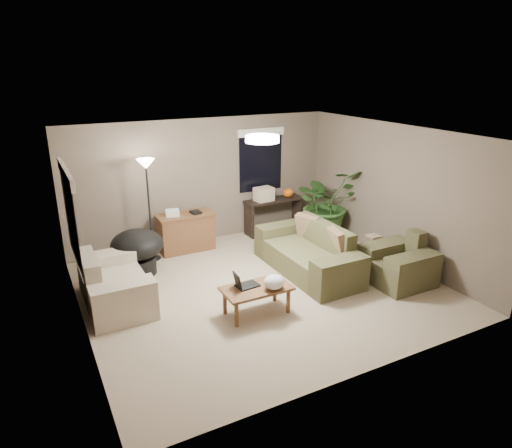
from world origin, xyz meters
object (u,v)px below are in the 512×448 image
desk (186,232)px  houseplant (326,211)px  main_sofa (309,255)px  console_table (274,213)px  floor_lamp (147,176)px  coffee_table (257,291)px  loveseat (113,286)px  papasan_chair (138,249)px  cat_scratching_post (372,250)px  armchair (399,265)px

desk → houseplant: houseplant is taller
main_sofa → console_table: (0.43, 2.02, 0.14)m
floor_lamp → houseplant: 3.74m
console_table → houseplant: 1.13m
coffee_table → houseplant: houseplant is taller
floor_lamp → loveseat: bearing=-125.3°
loveseat → papasan_chair: 1.09m
console_table → cat_scratching_post: 2.36m
main_sofa → console_table: size_ratio=1.69×
papasan_chair → armchair: bearing=-31.6°
console_table → coffee_table: bearing=-123.7°
houseplant → cat_scratching_post: size_ratio=2.99×
main_sofa → houseplant: houseplant is taller
papasan_chair → cat_scratching_post: papasan_chair is taller
cat_scratching_post → coffee_table: bearing=-165.9°
main_sofa → armchair: bearing=-43.8°
coffee_table → cat_scratching_post: cat_scratching_post is taller
console_table → papasan_chair: bearing=-166.7°
console_table → armchair: bearing=-77.9°
armchair → coffee_table: armchair is taller
papasan_chair → houseplant: bearing=-0.4°
armchair → coffee_table: size_ratio=1.00×
loveseat → floor_lamp: floor_lamp is taller
main_sofa → loveseat: bearing=173.2°
papasan_chair → desk: bearing=29.9°
coffee_table → console_table: console_table is taller
main_sofa → armchair: (1.09, -1.05, 0.00)m
desk → papasan_chair: bearing=-150.1°
floor_lamp → papasan_chair: bearing=-127.3°
desk → cat_scratching_post: 3.58m
desk → console_table: size_ratio=0.85×
console_table → cat_scratching_post: size_ratio=2.60×
loveseat → desk: loveseat is taller
armchair → desk: size_ratio=0.91×
loveseat → floor_lamp: size_ratio=0.84×
floor_lamp → houseplant: floor_lamp is taller
console_table → papasan_chair: papasan_chair is taller
main_sofa → desk: size_ratio=2.00×
cat_scratching_post → houseplant: bearing=92.4°
loveseat → desk: bearing=41.8°
main_sofa → coffee_table: bearing=-150.0°
loveseat → cat_scratching_post: bearing=-6.9°
main_sofa → cat_scratching_post: bearing=-7.0°
desk → papasan_chair: size_ratio=1.11×
main_sofa → coffee_table: 1.73m
floor_lamp → cat_scratching_post: 4.34m
console_table → floor_lamp: (-2.74, -0.23, 1.16)m
desk → floor_lamp: bearing=-170.0°
armchair → floor_lamp: bearing=140.2°
loveseat → console_table: loveseat is taller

